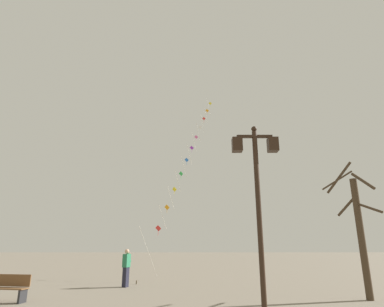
# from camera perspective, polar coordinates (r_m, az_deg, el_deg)

# --- Properties ---
(ground_plane) EXTENTS (160.00, 160.00, 0.00)m
(ground_plane) POSITION_cam_1_polar(r_m,az_deg,el_deg) (20.97, -4.34, -21.29)
(ground_plane) COLOR #756B5B
(twin_lantern_lamp_post) EXTENTS (1.29, 0.28, 5.17)m
(twin_lantern_lamp_post) POSITION_cam_1_polar(r_m,az_deg,el_deg) (8.91, 11.45, -4.91)
(twin_lantern_lamp_post) COLOR black
(twin_lantern_lamp_post) RESTS_ON ground_plane
(kite_train) EXTENTS (4.99, 14.47, 16.93)m
(kite_train) POSITION_cam_1_polar(r_m,az_deg,el_deg) (25.66, -0.84, -0.50)
(kite_train) COLOR brown
(kite_train) RESTS_ON ground_plane
(kite_flyer) EXTENTS (0.35, 0.63, 1.71)m
(kite_flyer) POSITION_cam_1_polar(r_m,az_deg,el_deg) (16.33, -11.89, -19.27)
(kite_flyer) COLOR #1E1E2D
(kite_flyer) RESTS_ON ground_plane
(bare_tree) EXTENTS (1.49, 1.92, 5.10)m
(bare_tree) POSITION_cam_1_polar(r_m,az_deg,el_deg) (13.78, 27.71, -11.87)
(bare_tree) COLOR #423323
(bare_tree) RESTS_ON ground_plane
(park_bench) EXTENTS (1.65, 0.70, 0.89)m
(park_bench) POSITION_cam_1_polar(r_m,az_deg,el_deg) (13.55, -30.59, -20.10)
(park_bench) COLOR brown
(park_bench) RESTS_ON ground_plane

